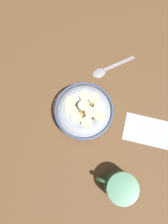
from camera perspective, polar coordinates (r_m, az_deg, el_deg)
ground_plane at (r=63.48cm, az=0.00°, el=-0.76°), size 98.54×98.54×2.00cm
cereal_bowl at (r=59.53cm, az=0.02°, el=0.05°), size 16.20×16.20×6.23cm
spoon at (r=66.66cm, az=5.38°, el=11.24°), size 11.81×11.58×0.80cm
coffee_mug at (r=58.25cm, az=9.57°, el=-19.23°), size 10.60×7.87×8.32cm
folded_napkin at (r=64.25cm, az=16.76°, el=-4.89°), size 14.47×9.66×0.30cm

